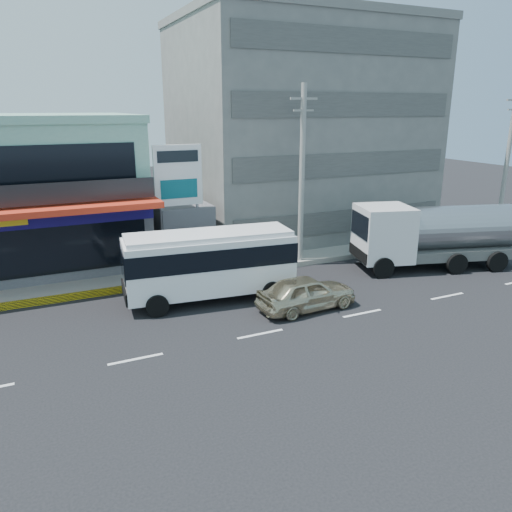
{
  "coord_description": "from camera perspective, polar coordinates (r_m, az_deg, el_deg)",
  "views": [
    {
      "loc": [
        -7.82,
        -16.59,
        8.8
      ],
      "look_at": [
        1.36,
        3.37,
        2.2
      ],
      "focal_mm": 35.0,
      "sensor_mm": 36.0,
      "label": 1
    }
  ],
  "objects": [
    {
      "name": "utility_pole_near",
      "position": [
        27.92,
        5.26,
        9.14
      ],
      "size": [
        1.6,
        0.3,
        10.0
      ],
      "color": "#999993",
      "rests_on": "ground"
    },
    {
      "name": "tanker_truck",
      "position": [
        29.59,
        19.35,
        2.36
      ],
      "size": [
        9.55,
        5.01,
        3.61
      ],
      "color": "silver",
      "rests_on": "ground"
    },
    {
      "name": "concrete_building",
      "position": [
        36.31,
        4.86,
        13.83
      ],
      "size": [
        16.0,
        12.0,
        14.0
      ],
      "primitive_type": "cube",
      "color": "gray",
      "rests_on": "ground"
    },
    {
      "name": "satellite_dish",
      "position": [
        29.15,
        -8.79,
        6.2
      ],
      "size": [
        1.5,
        1.5,
        0.15
      ],
      "primitive_type": "cylinder",
      "color": "slate",
      "rests_on": "gap_structure"
    },
    {
      "name": "minibus",
      "position": [
        23.26,
        -5.34,
        -0.46
      ],
      "size": [
        8.05,
        3.4,
        3.28
      ],
      "color": "white",
      "rests_on": "ground"
    },
    {
      "name": "utility_pole_far",
      "position": [
        38.45,
        26.74,
        9.53
      ],
      "size": [
        1.6,
        0.3,
        10.0
      ],
      "color": "#999993",
      "rests_on": "ground"
    },
    {
      "name": "ground",
      "position": [
        20.34,
        0.49,
        -8.91
      ],
      "size": [
        120.0,
        120.0,
        0.0
      ],
      "primitive_type": "plane",
      "color": "black",
      "rests_on": "ground"
    },
    {
      "name": "billboard",
      "position": [
        27.08,
        -8.86,
        8.31
      ],
      "size": [
        2.6,
        0.18,
        6.9
      ],
      "color": "gray",
      "rests_on": "ground"
    },
    {
      "name": "sidewalk",
      "position": [
        30.33,
        1.4,
        0.15
      ],
      "size": [
        70.0,
        5.0,
        0.3
      ],
      "primitive_type": "cube",
      "color": "gray",
      "rests_on": "ground"
    },
    {
      "name": "shop_building",
      "position": [
        30.91,
        -24.88,
        6.24
      ],
      "size": [
        12.4,
        11.7,
        8.0
      ],
      "color": "#4A494E",
      "rests_on": "ground"
    },
    {
      "name": "sedan",
      "position": [
        22.55,
        5.79,
        -4.19
      ],
      "size": [
        4.7,
        2.1,
        1.57
      ],
      "primitive_type": "imported",
      "rotation": [
        0.0,
        0.0,
        1.63
      ],
      "color": "beige",
      "rests_on": "ground"
    },
    {
      "name": "gap_structure",
      "position": [
        30.47,
        -9.16,
        3.13
      ],
      "size": [
        3.0,
        6.0,
        3.5
      ],
      "primitive_type": "cube",
      "color": "#4A494E",
      "rests_on": "ground"
    }
  ]
}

